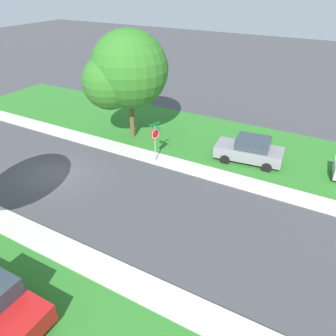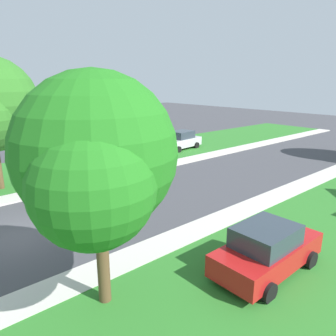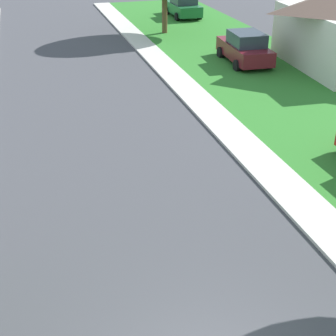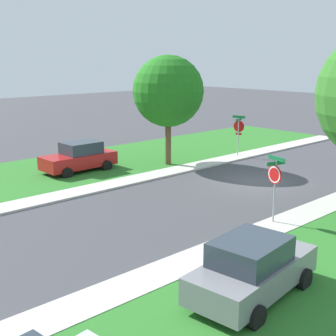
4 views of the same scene
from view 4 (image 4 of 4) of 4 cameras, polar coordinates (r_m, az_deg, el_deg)
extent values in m
plane|color=#424247|center=(25.28, 10.76, -1.73)|extent=(120.00, 120.00, 0.00)
cube|color=beige|center=(21.65, -19.80, -4.75)|extent=(1.40, 56.00, 0.10)
cube|color=beige|center=(14.01, -4.05, -14.08)|extent=(1.40, 56.00, 0.10)
cylinder|color=#9E9EA3|center=(31.35, 8.63, 3.72)|extent=(0.07, 0.07, 2.60)
cylinder|color=red|center=(31.27, 8.72, 5.09)|extent=(0.75, 0.21, 0.76)
cylinder|color=white|center=(31.29, 8.73, 5.09)|extent=(0.65, 0.16, 0.67)
cylinder|color=red|center=(31.29, 8.74, 5.09)|extent=(0.53, 0.14, 0.55)
cube|color=#146B38|center=(31.14, 8.72, 6.24)|extent=(0.90, 0.24, 0.16)
cube|color=#146B38|center=(31.17, 8.71, 5.89)|extent=(0.24, 0.90, 0.16)
cube|color=red|center=(31.35, 8.69, 4.18)|extent=(0.43, 0.12, 0.14)
cylinder|color=#9E9EA3|center=(18.84, 12.97, -2.98)|extent=(0.07, 0.07, 2.60)
cylinder|color=red|center=(18.61, 12.97, -0.79)|extent=(0.75, 0.20, 0.76)
cylinder|color=white|center=(18.60, 12.93, -0.80)|extent=(0.65, 0.16, 0.67)
cylinder|color=red|center=(18.60, 12.92, -0.80)|extent=(0.53, 0.13, 0.55)
cube|color=#146B38|center=(18.50, 13.19, 1.15)|extent=(0.90, 0.23, 0.16)
cube|color=#146B38|center=(18.54, 13.16, 0.58)|extent=(0.23, 0.90, 0.16)
cube|color=gray|center=(13.34, 10.44, -12.64)|extent=(2.28, 4.48, 0.76)
cube|color=#2D3842|center=(12.89, 10.11, -10.08)|extent=(1.83, 2.27, 0.68)
cylinder|color=black|center=(14.96, 10.03, -11.25)|extent=(0.31, 0.66, 0.64)
cylinder|color=black|center=(14.22, 16.40, -12.97)|extent=(0.31, 0.66, 0.64)
cylinder|color=black|center=(12.97, 3.69, -15.14)|extent=(0.31, 0.66, 0.64)
cylinder|color=black|center=(12.11, 10.80, -17.59)|extent=(0.31, 0.66, 0.64)
cube|color=red|center=(27.38, -10.94, 0.94)|extent=(1.84, 4.32, 0.76)
cube|color=#2D3842|center=(27.34, -10.65, 2.48)|extent=(1.62, 2.12, 0.68)
cylinder|color=black|center=(26.05, -12.31, -0.63)|extent=(0.25, 0.64, 0.64)
cylinder|color=black|center=(27.57, -14.24, 0.04)|extent=(0.25, 0.64, 0.64)
cylinder|color=black|center=(27.45, -7.55, 0.29)|extent=(0.25, 0.64, 0.64)
cylinder|color=black|center=(28.90, -9.63, 0.88)|extent=(0.25, 0.64, 0.64)
cylinder|color=brown|center=(28.41, 0.02, 3.35)|extent=(0.36, 0.36, 3.06)
sphere|color=#20711B|center=(28.03, 0.02, 9.45)|extent=(4.27, 4.27, 4.27)
sphere|color=#20711B|center=(29.22, -0.33, 8.56)|extent=(2.99, 2.99, 2.99)
camera|label=1|loc=(27.24, -34.22, 20.28)|focal=35.63mm
camera|label=2|loc=(36.02, -3.43, 13.20)|focal=33.92mm
camera|label=3|loc=(27.38, 21.93, 14.62)|focal=51.27mm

